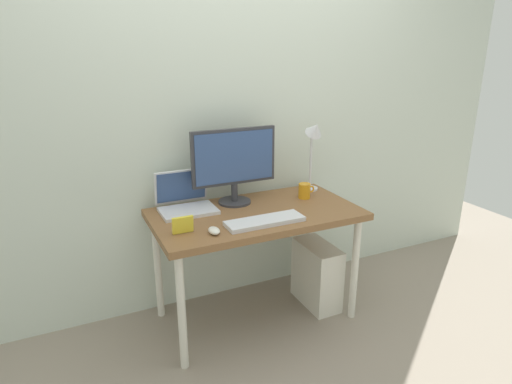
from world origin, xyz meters
TOP-DOWN VIEW (x-y plane):
  - ground_plane at (0.00, 0.00)m, footprint 6.00×6.00m
  - back_wall at (0.00, 0.38)m, footprint 4.40×0.04m
  - desk at (0.00, 0.00)m, footprint 1.21×0.65m
  - monitor at (-0.06, 0.19)m, footprint 0.53×0.20m
  - laptop at (-0.36, 0.21)m, footprint 0.32×0.26m
  - desk_lamp at (0.50, 0.19)m, footprint 0.11×0.16m
  - keyboard at (-0.03, -0.18)m, footprint 0.44×0.14m
  - mouse at (-0.33, -0.20)m, footprint 0.06×0.09m
  - coffee_mug at (0.38, 0.09)m, footprint 0.11×0.08m
  - photo_frame at (-0.48, -0.13)m, footprint 0.11×0.03m
  - computer_tower at (0.42, -0.03)m, footprint 0.18×0.36m

SIDE VIEW (x-z plane):
  - ground_plane at x=0.00m, z-range 0.00..0.00m
  - computer_tower at x=0.42m, z-range 0.00..0.42m
  - desk at x=0.00m, z-range 0.28..0.99m
  - keyboard at x=-0.03m, z-range 0.71..0.73m
  - mouse at x=-0.33m, z-range 0.71..0.74m
  - coffee_mug at x=0.38m, z-range 0.71..0.80m
  - photo_frame at x=-0.48m, z-range 0.71..0.80m
  - laptop at x=-0.36m, z-range 0.65..0.88m
  - monitor at x=-0.06m, z-range 0.74..1.20m
  - desk_lamp at x=0.50m, z-range 0.81..1.30m
  - back_wall at x=0.00m, z-range 0.00..2.60m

